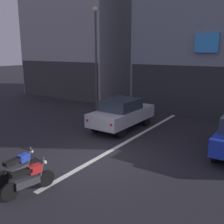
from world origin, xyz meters
The scene contains 6 objects.
ground_plane centered at (0.00, 0.00, 0.00)m, with size 120.00×120.00×0.00m, color #232328.
lane_centre_line centered at (0.00, 6.00, 0.00)m, with size 0.20×18.00×0.01m, color silver.
car_silver_crossing_near centered at (-1.26, 3.96, 0.89)m, with size 1.85×4.14×1.64m.
street_lamp centered at (-5.03, 6.75, 4.17)m, with size 0.36×0.36×6.87m.
motorcycle_blue_row_leftmost centered at (-1.04, -2.72, 0.46)m, with size 0.55×1.67×0.98m.
motorcycle_red_row_left_mid centered at (-0.14, -3.07, 0.46)m, with size 0.57×1.64×0.98m.
Camera 1 is at (5.70, -7.51, 4.08)m, focal length 41.76 mm.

